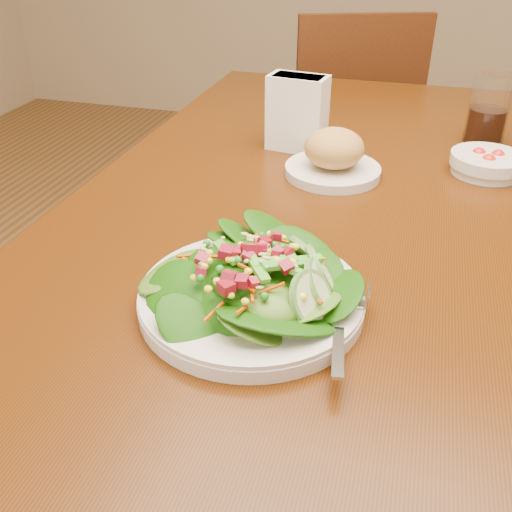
% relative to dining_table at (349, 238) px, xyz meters
% --- Properties ---
extents(ground_plane, '(5.00, 5.00, 0.00)m').
position_rel_dining_table_xyz_m(ground_plane, '(0.00, 0.00, -0.65)').
color(ground_plane, '#905E29').
extents(dining_table, '(0.90, 1.40, 0.75)m').
position_rel_dining_table_xyz_m(dining_table, '(0.00, 0.00, 0.00)').
color(dining_table, '#432006').
rests_on(dining_table, ground_plane).
extents(chair_far, '(0.53, 0.54, 0.90)m').
position_rel_dining_table_xyz_m(chair_far, '(-0.13, 0.97, -0.17)').
color(chair_far, '#431D0C').
rests_on(chair_far, ground_plane).
extents(salad_plate, '(0.27, 0.27, 0.08)m').
position_rel_dining_table_xyz_m(salad_plate, '(-0.06, -0.37, 0.13)').
color(salad_plate, silver).
rests_on(salad_plate, dining_table).
extents(bread_plate, '(0.17, 0.17, 0.09)m').
position_rel_dining_table_xyz_m(bread_plate, '(-0.04, 0.04, 0.14)').
color(bread_plate, silver).
rests_on(bread_plate, dining_table).
extents(tomato_bowl, '(0.13, 0.13, 0.04)m').
position_rel_dining_table_xyz_m(tomato_bowl, '(0.22, 0.12, 0.12)').
color(tomato_bowl, silver).
rests_on(tomato_bowl, dining_table).
extents(drinking_glass, '(0.08, 0.08, 0.14)m').
position_rel_dining_table_xyz_m(drinking_glass, '(0.22, 0.29, 0.16)').
color(drinking_glass, silver).
rests_on(drinking_glass, dining_table).
extents(napkin_holder, '(0.12, 0.07, 0.14)m').
position_rel_dining_table_xyz_m(napkin_holder, '(-0.14, 0.15, 0.18)').
color(napkin_holder, white).
rests_on(napkin_holder, dining_table).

